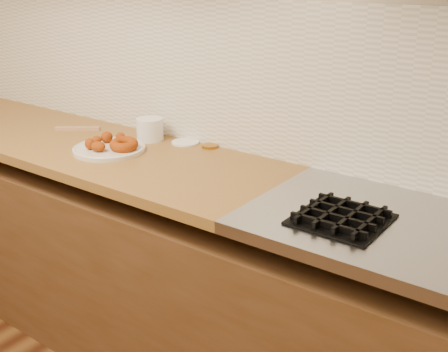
{
  "coord_description": "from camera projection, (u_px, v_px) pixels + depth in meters",
  "views": [
    {
      "loc": [
        1.42,
        0.18,
        1.61
      ],
      "look_at": [
        0.34,
        1.64,
        0.93
      ],
      "focal_mm": 45.0,
      "sensor_mm": 36.0,
      "label": 1
    }
  ],
  "objects": [
    {
      "name": "wall_back",
      "position": [
        208.0,
        36.0,
        2.26
      ],
      "size": [
        4.0,
        0.02,
        2.7
      ],
      "primitive_type": "cube",
      "color": "beige",
      "rests_on": "ground"
    },
    {
      "name": "fried_dough_chunks",
      "position": [
        103.0,
        141.0,
        2.3
      ],
      "size": [
        0.14,
        0.2,
        0.05
      ],
      "color": "#982F02",
      "rests_on": "donut_plate"
    },
    {
      "name": "base_cabinet",
      "position": [
        165.0,
        277.0,
        2.36
      ],
      "size": [
        3.6,
        0.6,
        0.77
      ],
      "primitive_type": "cube",
      "color": "brown",
      "rests_on": "floor"
    },
    {
      "name": "plastic_tub",
      "position": [
        150.0,
        129.0,
        2.43
      ],
      "size": [
        0.15,
        0.15,
        0.1
      ],
      "primitive_type": "cylinder",
      "rotation": [
        0.0,
        0.0,
        0.44
      ],
      "color": "white",
      "rests_on": "butcher_block"
    },
    {
      "name": "donut_plate",
      "position": [
        109.0,
        149.0,
        2.3
      ],
      "size": [
        0.29,
        0.29,
        0.02
      ],
      "primitive_type": "cylinder",
      "color": "beige",
      "rests_on": "butcher_block"
    },
    {
      "name": "wooden_utensil",
      "position": [
        78.0,
        129.0,
        2.59
      ],
      "size": [
        0.18,
        0.14,
        0.02
      ],
      "primitive_type": "cube",
      "rotation": [
        0.0,
        0.0,
        0.64
      ],
      "color": "#A77D59",
      "rests_on": "butcher_block"
    },
    {
      "name": "backsplash",
      "position": [
        207.0,
        73.0,
        2.3
      ],
      "size": [
        3.6,
        0.02,
        0.6
      ],
      "primitive_type": "cube",
      "color": "silver",
      "rests_on": "wall_back"
    },
    {
      "name": "brass_jar_lid",
      "position": [
        210.0,
        146.0,
        2.35
      ],
      "size": [
        0.07,
        0.07,
        0.01
      ],
      "primitive_type": "cylinder",
      "rotation": [
        0.0,
        0.0,
        -0.09
      ],
      "color": "#AC7922",
      "rests_on": "butcher_block"
    },
    {
      "name": "tub_lid",
      "position": [
        185.0,
        142.0,
        2.4
      ],
      "size": [
        0.13,
        0.13,
        0.01
      ],
      "primitive_type": "cylinder",
      "rotation": [
        0.0,
        0.0,
        0.13
      ],
      "color": "white",
      "rests_on": "butcher_block"
    },
    {
      "name": "ring_donut",
      "position": [
        124.0,
        144.0,
        2.26
      ],
      "size": [
        0.17,
        0.17,
        0.05
      ],
      "primitive_type": "torus",
      "rotation": [
        0.1,
        0.0,
        0.77
      ],
      "color": "#982F02",
      "rests_on": "donut_plate"
    },
    {
      "name": "butcher_block",
      "position": [
        55.0,
        138.0,
        2.55
      ],
      "size": [
        2.3,
        0.62,
        0.04
      ],
      "primitive_type": "cube",
      "color": "brown",
      "rests_on": "base_cabinet"
    }
  ]
}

